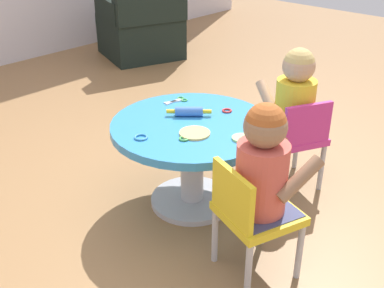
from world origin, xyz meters
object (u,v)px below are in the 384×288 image
object	(u,v)px
armchair_dark	(142,27)
craft_table	(192,145)
rolling_pin	(189,111)
child_chair_left	(252,214)
craft_scissors	(178,100)
seated_child_left	(264,164)
child_chair_right	(295,137)
seated_child_right	(295,96)

from	to	relation	value
armchair_dark	craft_table	bearing A→B (deg)	-126.23
craft_table	rolling_pin	distance (m)	0.17
child_chair_left	craft_scissors	world-z (taller)	child_chair_left
seated_child_left	child_chair_right	size ratio (longest dim) A/B	0.95
craft_table	craft_scissors	distance (m)	0.32
armchair_dark	rolling_pin	xyz separation A→B (m)	(-1.52, -2.08, 0.19)
child_chair_right	craft_scissors	world-z (taller)	child_chair_right
child_chair_left	rolling_pin	world-z (taller)	child_chair_left
seated_child_left	rolling_pin	xyz separation A→B (m)	(0.23, 0.62, -0.04)
craft_table	armchair_dark	bearing A→B (deg)	53.77
craft_table	armchair_dark	distance (m)	2.67
craft_table	child_chair_left	size ratio (longest dim) A/B	1.51
child_chair_left	seated_child_left	size ratio (longest dim) A/B	1.05
seated_child_right	armchair_dark	xyz separation A→B (m)	(1.05, 2.40, -0.22)
child_chair_right	rolling_pin	world-z (taller)	child_chair_right
craft_table	armchair_dark	world-z (taller)	armchair_dark
child_chair_left	seated_child_right	bearing A→B (deg)	21.08
seated_child_left	craft_scissors	bearing A→B (deg)	66.97
child_chair_right	seated_child_right	size ratio (longest dim) A/B	1.05
craft_scissors	armchair_dark	bearing A→B (deg)	53.30
child_chair_left	rolling_pin	size ratio (longest dim) A/B	2.90
rolling_pin	craft_scissors	world-z (taller)	rolling_pin
seated_child_left	seated_child_right	distance (m)	0.77
seated_child_left	craft_table	bearing A→B (deg)	71.77
child_chair_right	armchair_dark	bearing A→B (deg)	66.39
armchair_dark	rolling_pin	world-z (taller)	armchair_dark
child_chair_left	seated_child_left	distance (m)	0.23
craft_scissors	child_chair_left	bearing A→B (deg)	-115.62
child_chair_left	rolling_pin	distance (m)	0.70
craft_table	seated_child_right	size ratio (longest dim) A/B	1.59
seated_child_left	rolling_pin	bearing A→B (deg)	69.43
child_chair_left	seated_child_left	world-z (taller)	seated_child_left
craft_scissors	seated_child_left	bearing A→B (deg)	-113.03
seated_child_right	rolling_pin	distance (m)	0.58
child_chair_left	child_chair_right	size ratio (longest dim) A/B	1.00
seated_child_right	seated_child_left	bearing A→B (deg)	-157.02
child_chair_right	armchair_dark	world-z (taller)	armchair_dark
child_chair_right	craft_table	bearing A→B (deg)	150.27
seated_child_right	craft_scissors	distance (m)	0.63
craft_table	child_chair_right	size ratio (longest dim) A/B	1.51
seated_child_right	rolling_pin	xyz separation A→B (m)	(-0.47, 0.32, -0.04)
child_chair_left	armchair_dark	xyz separation A→B (m)	(1.80, 2.69, 0.00)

